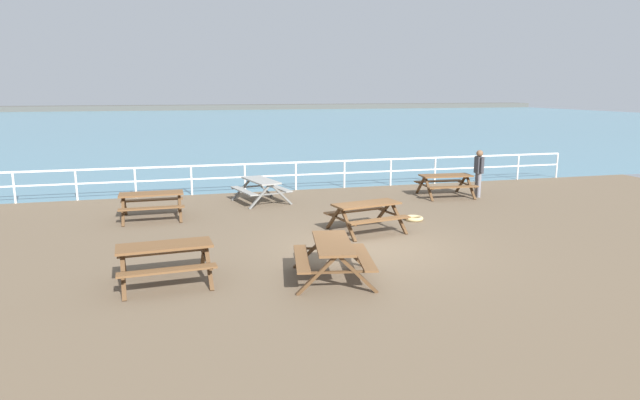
{
  "coord_description": "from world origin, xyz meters",
  "views": [
    {
      "loc": [
        -4.26,
        -11.89,
        3.71
      ],
      "look_at": [
        -0.61,
        1.89,
        0.8
      ],
      "focal_mm": 30.28,
      "sensor_mm": 36.0,
      "label": 1
    }
  ],
  "objects": [
    {
      "name": "visitor",
      "position": [
        5.93,
        4.8,
        0.95
      ],
      "size": [
        0.26,
        0.53,
        1.66
      ],
      "rotation": [
        0.0,
        0.0,
        3.03
      ],
      "color": "slate",
      "rests_on": "ground"
    },
    {
      "name": "picnic_table_far_left",
      "position": [
        -5.07,
        4.27,
        0.58
      ],
      "size": [
        1.84,
        1.58,
        0.8
      ],
      "rotation": [
        0.0,
        0.0,
        0.02
      ],
      "color": "brown",
      "rests_on": "ground"
    },
    {
      "name": "picnic_table_seaward",
      "position": [
        4.86,
        5.16,
        0.58
      ],
      "size": [
        1.9,
        1.65,
        0.8
      ],
      "rotation": [
        0.0,
        0.0,
        -0.07
      ],
      "color": "brown",
      "rests_on": "ground"
    },
    {
      "name": "picnic_table_mid_centre",
      "position": [
        -4.6,
        -1.39,
        0.58
      ],
      "size": [
        1.91,
        1.67,
        0.8
      ],
      "rotation": [
        0.0,
        0.0,
        0.08
      ],
      "color": "brown",
      "rests_on": "ground"
    },
    {
      "name": "sea_band",
      "position": [
        0.0,
        52.75,
        0.0
      ],
      "size": [
        142.0,
        90.0,
        0.01
      ],
      "primitive_type": "cube",
      "color": "teal",
      "rests_on": "ground"
    },
    {
      "name": "rope_coil",
      "position": [
        2.28,
        2.15,
        0.06
      ],
      "size": [
        0.55,
        0.55,
        0.11
      ],
      "primitive_type": "torus",
      "color": "tan",
      "rests_on": "ground"
    },
    {
      "name": "picnic_table_near_right",
      "position": [
        0.51,
        1.3,
        0.58
      ],
      "size": [
        2.08,
        1.85,
        0.8
      ],
      "rotation": [
        0.0,
        0.0,
        0.21
      ],
      "color": "brown",
      "rests_on": "ground"
    },
    {
      "name": "ground_plane",
      "position": [
        0.0,
        0.0,
        -0.1
      ],
      "size": [
        30.0,
        24.0,
        0.2
      ],
      "primitive_type": "cube",
      "color": "brown"
    },
    {
      "name": "picnic_table_far_right",
      "position": [
        -1.62,
        5.8,
        0.58
      ],
      "size": [
        1.9,
        2.12,
        0.8
      ],
      "rotation": [
        0.0,
        0.0,
        1.82
      ],
      "color": "gray",
      "rests_on": "ground"
    },
    {
      "name": "picnic_table_near_left",
      "position": [
        -1.39,
        -2.05,
        0.58
      ],
      "size": [
        1.81,
        2.04,
        0.8
      ],
      "rotation": [
        0.0,
        0.0,
        1.39
      ],
      "color": "brown",
      "rests_on": "ground"
    },
    {
      "name": "seaward_railing",
      "position": [
        -0.0,
        7.75,
        0.75
      ],
      "size": [
        23.07,
        0.07,
        1.08
      ],
      "color": "white",
      "rests_on": "ground"
    },
    {
      "name": "distant_shoreline",
      "position": [
        0.0,
        95.75,
        0.0
      ],
      "size": [
        142.0,
        6.0,
        1.8
      ],
      "primitive_type": "cube",
      "color": "#4C4C47",
      "rests_on": "ground"
    }
  ]
}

